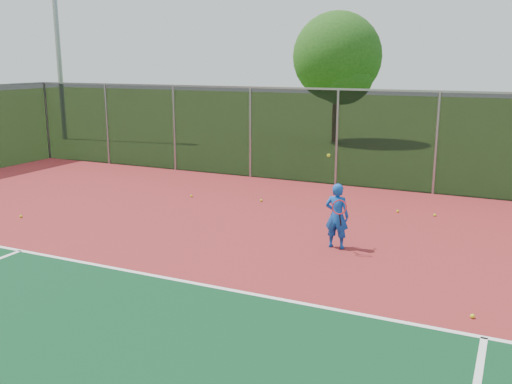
# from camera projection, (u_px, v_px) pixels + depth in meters

# --- Properties ---
(court_apron) EXTENTS (30.00, 20.00, 0.02)m
(court_apron) POSITION_uv_depth(u_px,v_px,m) (328.00, 341.00, 8.07)
(court_apron) COLOR maroon
(court_apron) RESTS_ON ground
(fence_back) EXTENTS (30.00, 0.06, 3.03)m
(fence_back) POSITION_uv_depth(u_px,v_px,m) (436.00, 142.00, 16.55)
(fence_back) COLOR black
(fence_back) RESTS_ON court_apron
(tennis_player) EXTENTS (0.59, 0.58, 1.98)m
(tennis_player) POSITION_uv_depth(u_px,v_px,m) (337.00, 216.00, 11.91)
(tennis_player) COLOR #124BAE
(tennis_player) RESTS_ON court_apron
(practice_ball_0) EXTENTS (0.07, 0.07, 0.07)m
(practice_ball_0) POSITION_uv_depth(u_px,v_px,m) (398.00, 211.00, 14.82)
(practice_ball_0) COLOR #C1CC17
(practice_ball_0) RESTS_ON court_apron
(practice_ball_1) EXTENTS (0.07, 0.07, 0.07)m
(practice_ball_1) POSITION_uv_depth(u_px,v_px,m) (472.00, 316.00, 8.75)
(practice_ball_1) COLOR #C1CC17
(practice_ball_1) RESTS_ON court_apron
(practice_ball_2) EXTENTS (0.07, 0.07, 0.07)m
(practice_ball_2) POSITION_uv_depth(u_px,v_px,m) (21.00, 216.00, 14.33)
(practice_ball_2) COLOR #C1CC17
(practice_ball_2) RESTS_ON court_apron
(practice_ball_3) EXTENTS (0.07, 0.07, 0.07)m
(practice_ball_3) POSITION_uv_depth(u_px,v_px,m) (435.00, 215.00, 14.45)
(practice_ball_3) COLOR #C1CC17
(practice_ball_3) RESTS_ON court_apron
(practice_ball_5) EXTENTS (0.07, 0.07, 0.07)m
(practice_ball_5) POSITION_uv_depth(u_px,v_px,m) (261.00, 200.00, 15.96)
(practice_ball_5) COLOR #C1CC17
(practice_ball_5) RESTS_ON court_apron
(practice_ball_6) EXTENTS (0.07, 0.07, 0.07)m
(practice_ball_6) POSITION_uv_depth(u_px,v_px,m) (191.00, 196.00, 16.49)
(practice_ball_6) COLOR #C1CC17
(practice_ball_6) RESTS_ON court_apron
(tree_back_left) EXTENTS (4.18, 4.18, 6.14)m
(tree_back_left) POSITION_uv_depth(u_px,v_px,m) (339.00, 61.00, 26.72)
(tree_back_left) COLOR #392214
(tree_back_left) RESTS_ON ground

